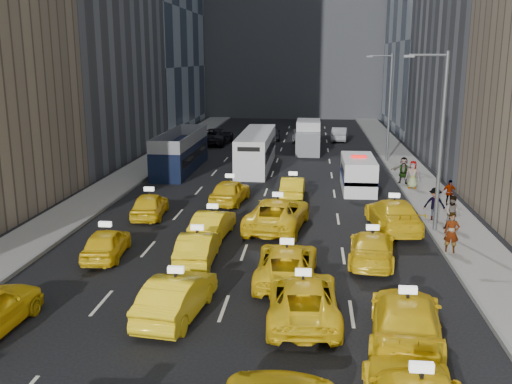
% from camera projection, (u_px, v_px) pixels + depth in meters
% --- Properties ---
extents(ground, '(160.00, 160.00, 0.00)m').
position_uv_depth(ground, '(214.00, 335.00, 18.34)').
color(ground, black).
rests_on(ground, ground).
extents(sidewalk_west, '(3.00, 90.00, 0.15)m').
position_uv_depth(sidewalk_west, '(134.00, 173.00, 43.54)').
color(sidewalk_west, gray).
rests_on(sidewalk_west, ground).
extents(sidewalk_east, '(3.00, 90.00, 0.15)m').
position_uv_depth(sidewalk_east, '(415.00, 179.00, 41.50)').
color(sidewalk_east, gray).
rests_on(sidewalk_east, ground).
extents(curb_west, '(0.15, 90.00, 0.18)m').
position_uv_depth(curb_west, '(153.00, 173.00, 43.40)').
color(curb_west, slate).
rests_on(curb_west, ground).
extents(curb_east, '(0.15, 90.00, 0.18)m').
position_uv_depth(curb_east, '(395.00, 178.00, 41.64)').
color(curb_east, slate).
rests_on(curb_east, ground).
extents(streetlight_near, '(2.15, 0.22, 9.00)m').
position_uv_depth(streetlight_near, '(439.00, 136.00, 27.93)').
color(streetlight_near, '#595B60').
rests_on(streetlight_near, ground).
extents(streetlight_far, '(2.15, 0.22, 9.00)m').
position_uv_depth(streetlight_far, '(388.00, 104.00, 47.29)').
color(streetlight_far, '#595B60').
rests_on(streetlight_far, ground).
extents(taxi_5, '(2.13, 4.66, 1.48)m').
position_uv_depth(taxi_5, '(177.00, 296.00, 19.49)').
color(taxi_5, yellow).
rests_on(taxi_5, ground).
extents(taxi_6, '(2.63, 5.28, 1.44)m').
position_uv_depth(taxi_6, '(303.00, 298.00, 19.38)').
color(taxi_6, yellow).
rests_on(taxi_6, ground).
extents(taxi_7, '(2.84, 5.58, 1.55)m').
position_uv_depth(taxi_7, '(406.00, 320.00, 17.65)').
color(taxi_7, yellow).
rests_on(taxi_7, ground).
extents(taxi_8, '(1.91, 4.01, 1.32)m').
position_uv_depth(taxi_8, '(106.00, 243.00, 25.28)').
color(taxi_8, yellow).
rests_on(taxi_8, ground).
extents(taxi_9, '(1.57, 4.18, 1.37)m').
position_uv_depth(taxi_9, '(198.00, 247.00, 24.66)').
color(taxi_9, yellow).
rests_on(taxi_9, ground).
extents(taxi_10, '(2.39, 5.11, 1.41)m').
position_uv_depth(taxi_10, '(287.00, 264.00, 22.66)').
color(taxi_10, yellow).
rests_on(taxi_10, ground).
extents(taxi_11, '(2.41, 4.86, 1.36)m').
position_uv_depth(taxi_11, '(372.00, 247.00, 24.69)').
color(taxi_11, yellow).
rests_on(taxi_11, ground).
extents(taxi_12, '(1.99, 4.21, 1.39)m').
position_uv_depth(taxi_12, '(150.00, 205.00, 31.66)').
color(taxi_12, yellow).
rests_on(taxi_12, ground).
extents(taxi_13, '(1.80, 4.22, 1.35)m').
position_uv_depth(taxi_13, '(213.00, 224.00, 28.19)').
color(taxi_13, yellow).
rests_on(taxi_13, ground).
extents(taxi_14, '(3.46, 6.14, 1.62)m').
position_uv_depth(taxi_14, '(278.00, 214.00, 29.46)').
color(taxi_14, yellow).
rests_on(taxi_14, ground).
extents(taxi_15, '(2.67, 5.67, 1.60)m').
position_uv_depth(taxi_15, '(393.00, 215.00, 29.35)').
color(taxi_15, yellow).
rests_on(taxi_15, ground).
extents(taxi_16, '(2.27, 4.55, 1.49)m').
position_uv_depth(taxi_16, '(230.00, 191.00, 34.69)').
color(taxi_16, yellow).
rests_on(taxi_16, ground).
extents(taxi_17, '(1.50, 4.10, 1.34)m').
position_uv_depth(taxi_17, '(293.00, 187.00, 36.09)').
color(taxi_17, yellow).
rests_on(taxi_17, ground).
extents(nypd_van, '(2.36, 5.57, 2.35)m').
position_uv_depth(nypd_van, '(358.00, 174.00, 38.14)').
color(nypd_van, white).
rests_on(nypd_van, ground).
extents(double_decker, '(2.43, 10.32, 3.00)m').
position_uv_depth(double_decker, '(181.00, 152.00, 44.66)').
color(double_decker, black).
rests_on(double_decker, ground).
extents(city_bus, '(3.50, 11.28, 2.87)m').
position_uv_depth(city_bus, '(256.00, 150.00, 45.81)').
color(city_bus, silver).
rests_on(city_bus, ground).
extents(box_truck, '(2.19, 6.35, 2.90)m').
position_uv_depth(box_truck, '(308.00, 137.00, 53.25)').
color(box_truck, silver).
rests_on(box_truck, ground).
extents(misc_car_0, '(1.60, 4.14, 1.34)m').
position_uv_depth(misc_car_0, '(354.00, 159.00, 45.99)').
color(misc_car_0, '#999CA0').
rests_on(misc_car_0, ground).
extents(misc_car_1, '(3.18, 6.07, 1.63)m').
position_uv_depth(misc_car_1, '(216.00, 136.00, 58.20)').
color(misc_car_1, black).
rests_on(misc_car_1, ground).
extents(misc_car_2, '(2.24, 5.39, 1.56)m').
position_uv_depth(misc_car_2, '(303.00, 133.00, 60.74)').
color(misc_car_2, slate).
rests_on(misc_car_2, ground).
extents(misc_car_3, '(1.99, 4.41, 1.47)m').
position_uv_depth(misc_car_3, '(272.00, 133.00, 61.26)').
color(misc_car_3, black).
rests_on(misc_car_3, ground).
extents(misc_car_4, '(1.96, 4.58, 1.47)m').
position_uv_depth(misc_car_4, '(340.00, 134.00, 60.57)').
color(misc_car_4, '#95989C').
rests_on(misc_car_4, ground).
extents(pedestrian_0, '(0.72, 0.53, 1.83)m').
position_uv_depth(pedestrian_0, '(452.00, 233.00, 25.43)').
color(pedestrian_0, gray).
rests_on(pedestrian_0, sidewalk_east).
extents(pedestrian_1, '(0.94, 0.64, 1.76)m').
position_uv_depth(pedestrian_1, '(453.00, 213.00, 28.79)').
color(pedestrian_1, gray).
rests_on(pedestrian_1, sidewalk_east).
extents(pedestrian_2, '(1.21, 0.64, 1.78)m').
position_uv_depth(pedestrian_2, '(435.00, 204.00, 30.52)').
color(pedestrian_2, gray).
rests_on(pedestrian_2, sidewalk_east).
extents(pedestrian_3, '(0.92, 0.48, 1.52)m').
position_uv_depth(pedestrian_3, '(449.00, 193.00, 33.63)').
color(pedestrian_3, gray).
rests_on(pedestrian_3, sidewalk_east).
extents(pedestrian_4, '(1.01, 0.76, 1.85)m').
position_uv_depth(pedestrian_4, '(413.00, 175.00, 37.98)').
color(pedestrian_4, gray).
rests_on(pedestrian_4, sidewalk_east).
extents(pedestrian_5, '(1.77, 0.75, 1.85)m').
position_uv_depth(pedestrian_5, '(403.00, 170.00, 39.35)').
color(pedestrian_5, gray).
rests_on(pedestrian_5, sidewalk_east).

